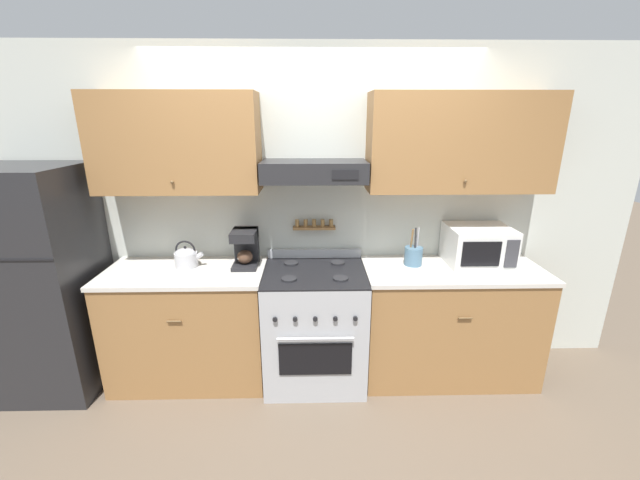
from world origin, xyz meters
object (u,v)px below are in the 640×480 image
(tea_kettle, at_px, (186,257))
(microwave, at_px, (478,245))
(refrigerator, at_px, (42,282))
(utensil_crock, at_px, (413,255))
(coffee_maker, at_px, (246,247))
(stove_range, at_px, (315,325))

(tea_kettle, distance_m, microwave, 2.25)
(refrigerator, bearing_deg, microwave, 2.54)
(tea_kettle, relative_size, utensil_crock, 0.75)
(coffee_maker, distance_m, utensil_crock, 1.30)
(refrigerator, bearing_deg, tea_kettle, 7.04)
(refrigerator, distance_m, tea_kettle, 1.06)
(coffee_maker, bearing_deg, stove_range, -14.86)
(microwave, bearing_deg, utensil_crock, -177.97)
(stove_range, distance_m, microwave, 1.41)
(tea_kettle, xyz_separation_m, utensil_crock, (1.75, 0.00, -0.00))
(refrigerator, relative_size, microwave, 3.63)
(stove_range, bearing_deg, utensil_crock, 8.12)
(tea_kettle, height_order, coffee_maker, coffee_maker)
(stove_range, height_order, microwave, microwave)
(stove_range, xyz_separation_m, coffee_maker, (-0.53, 0.14, 0.61))
(tea_kettle, xyz_separation_m, coffee_maker, (0.45, 0.03, 0.07))
(refrigerator, xyz_separation_m, tea_kettle, (1.04, 0.13, 0.15))
(microwave, distance_m, utensil_crock, 0.51)
(refrigerator, distance_m, utensil_crock, 2.79)
(refrigerator, xyz_separation_m, coffee_maker, (1.49, 0.16, 0.21))
(tea_kettle, bearing_deg, coffee_maker, 3.99)
(coffee_maker, relative_size, microwave, 0.61)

